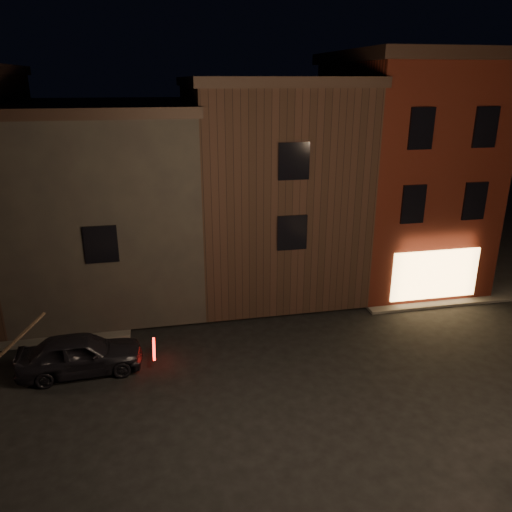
# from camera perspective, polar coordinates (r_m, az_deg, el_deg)

# --- Properties ---
(ground) EXTENTS (120.00, 120.00, 0.00)m
(ground) POSITION_cam_1_polar(r_m,az_deg,el_deg) (16.22, 3.91, -16.01)
(ground) COLOR black
(ground) RESTS_ON ground
(sidewalk_far_right) EXTENTS (30.00, 30.00, 0.12)m
(sidewalk_far_right) POSITION_cam_1_polar(r_m,az_deg,el_deg) (41.44, 23.66, 4.84)
(sidewalk_far_right) COLOR #2D2B28
(sidewalk_far_right) RESTS_ON ground
(corner_building) EXTENTS (6.50, 8.50, 10.50)m
(corner_building) POSITION_cam_1_polar(r_m,az_deg,el_deg) (25.38, 16.17, 9.67)
(corner_building) COLOR #44140C
(corner_building) RESTS_ON ground
(row_building_a) EXTENTS (7.30, 10.30, 9.40)m
(row_building_a) POSITION_cam_1_polar(r_m,az_deg,el_deg) (24.19, 0.94, 8.62)
(row_building_a) COLOR black
(row_building_a) RESTS_ON ground
(row_building_b) EXTENTS (7.80, 10.30, 8.40)m
(row_building_b) POSITION_cam_1_polar(r_m,az_deg,el_deg) (23.81, -16.46, 6.41)
(row_building_b) COLOR black
(row_building_b) RESTS_ON ground
(parked_car_a) EXTENTS (4.15, 1.84, 1.39)m
(parked_car_a) POSITION_cam_1_polar(r_m,az_deg,el_deg) (18.11, -19.42, -10.50)
(parked_car_a) COLOR black
(parked_car_a) RESTS_ON ground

